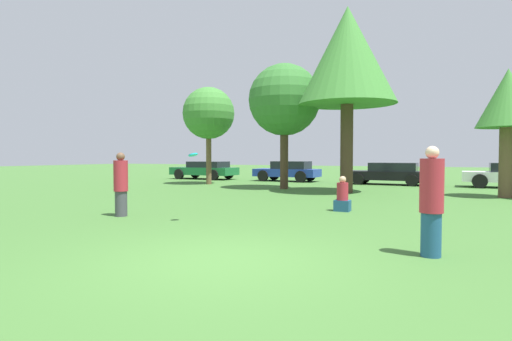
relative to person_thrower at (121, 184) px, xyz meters
The scene contains 13 objects.
ground_plane 5.47m from the person_thrower, 30.43° to the right, with size 120.00×120.00×0.00m, color #3D6B2D.
person_thrower is the anchor object (origin of this frame).
person_catcher 7.62m from the person_thrower, ahead, with size 0.36×0.36×1.74m.
frisbee 2.44m from the person_thrower, ahead, with size 0.23×0.22×0.10m.
bystander_sitting 6.13m from the person_thrower, 35.10° to the left, with size 0.44×0.36×1.01m.
tree_0 12.61m from the person_thrower, 111.64° to the left, with size 2.90×2.90×5.44m.
tree_1 10.77m from the person_thrower, 87.09° to the left, with size 3.44×3.44×6.00m.
tree_2 11.32m from the person_thrower, 68.54° to the left, with size 4.18×4.18×7.99m.
tree_3 14.20m from the person_thrower, 45.91° to the left, with size 2.22×2.22×4.89m.
parked_car_green 17.29m from the person_thrower, 115.69° to the left, with size 4.60×2.18×1.22m.
parked_car_blue 15.88m from the person_thrower, 95.29° to the left, with size 4.09×1.93×1.26m.
parked_car_black 16.15m from the person_thrower, 73.21° to the left, with size 4.54×1.99×1.22m.
parked_car_white 18.72m from the person_thrower, 56.04° to the left, with size 4.19×2.09×1.24m.
Camera 1 is at (3.16, -5.28, 1.58)m, focal length 28.48 mm.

